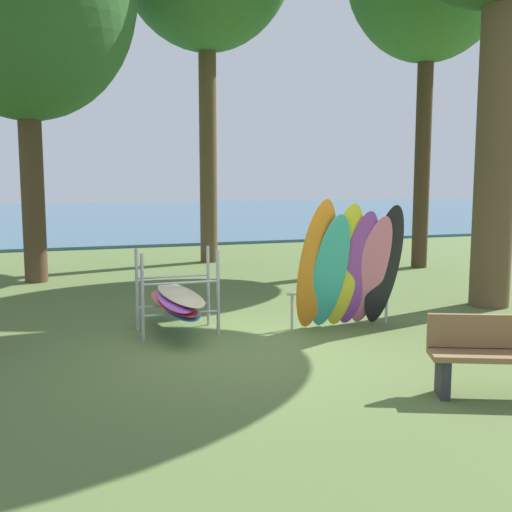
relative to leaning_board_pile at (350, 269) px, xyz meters
The scene contains 5 objects.
ground_plane 1.97m from the leaning_board_pile, 164.74° to the right, with size 80.00×80.00×0.00m, color #566B38.
lake_water 30.12m from the leaning_board_pile, 93.19° to the left, with size 80.00×36.00×0.10m, color #38607A.
leaning_board_pile is the anchor object (origin of this frame).
board_storage_rack 2.62m from the leaning_board_pile, 163.96° to the left, with size 1.15×2.13×1.25m.
park_bench 3.03m from the leaning_board_pile, 86.04° to the right, with size 1.45×0.91×0.85m.
Camera 1 is at (-2.49, -7.64, 2.30)m, focal length 42.75 mm.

